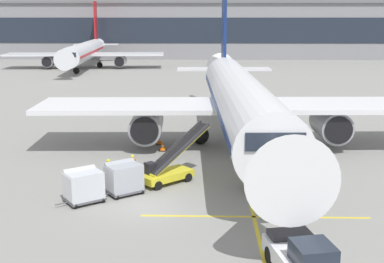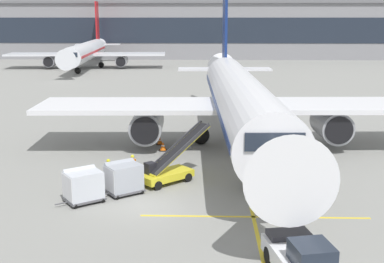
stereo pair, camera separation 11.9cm
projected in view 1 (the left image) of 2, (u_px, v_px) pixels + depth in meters
ground_plane at (148, 207)px, 27.52m from camera, size 600.00×600.00×0.00m
parked_airplane at (239, 99)px, 39.49m from camera, size 31.79×42.06×14.21m
belt_loader at (168, 168)px, 31.51m from camera, size 4.59×4.34×3.49m
baggage_cart_lead at (123, 177)px, 29.46m from camera, size 2.67×2.47×1.91m
baggage_cart_second at (83, 185)px, 28.10m from camera, size 2.67×2.47×1.91m
pushback_tug at (305, 260)px, 19.84m from camera, size 2.94×4.73×1.83m
ground_crew_by_loader at (109, 171)px, 30.68m from camera, size 0.36×0.54×1.74m
ground_crew_by_carts at (133, 166)px, 31.61m from camera, size 0.39×0.51×1.74m
safety_cone_engine_keepout at (159, 141)px, 40.92m from camera, size 0.54×0.54×0.62m
safety_cone_wingtip at (177, 146)px, 39.11m from camera, size 0.56×0.56×0.64m
safety_cone_nose_mark at (163, 146)px, 39.03m from camera, size 0.62×0.62×0.70m
apron_guidance_line_lead_in at (238, 149)px, 39.64m from camera, size 0.20×110.00×0.01m
apron_guidance_line_stop_bar at (255, 217)px, 26.20m from camera, size 12.00×0.20×0.01m
terminal_building at (247, 30)px, 127.52m from camera, size 134.49×19.41×13.91m
distant_airplane at (85, 52)px, 100.33m from camera, size 31.80×41.12×13.54m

